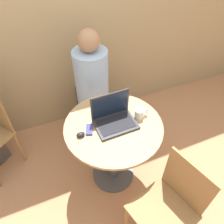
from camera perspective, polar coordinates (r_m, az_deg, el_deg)
name	(u,v)px	position (r m, az deg, el deg)	size (l,w,h in m)	color
ground_plane	(113,174)	(2.37, 0.30, -15.79)	(12.00, 12.00, 0.00)	tan
back_wall	(71,12)	(2.28, -10.54, 24.30)	(7.00, 0.05, 2.60)	tan
round_table	(113,141)	(1.91, 0.36, -7.50)	(0.80, 0.80, 0.76)	#4C4C51
laptop	(114,118)	(1.74, 0.48, -1.47)	(0.33, 0.24, 0.25)	#2D2D33
cell_phone	(89,129)	(1.72, -5.94, -4.57)	(0.09, 0.12, 0.02)	navy
computer_mouse	(81,135)	(1.68, -8.21, -5.91)	(0.06, 0.05, 0.04)	black
coffee_cup	(140,113)	(1.80, 7.24, -0.36)	(0.12, 0.08, 0.09)	white
chair_empty	(169,206)	(1.78, 14.69, -22.63)	(0.49, 0.49, 0.88)	#9E7042
person_seated	(92,93)	(2.41, -5.25, 5.04)	(0.38, 0.54, 1.27)	#4C4742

